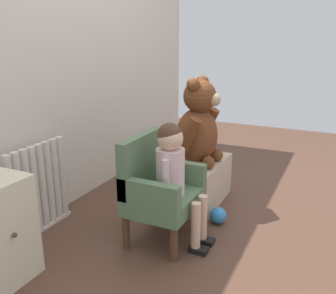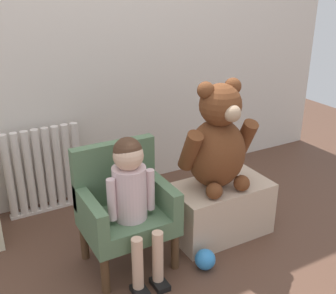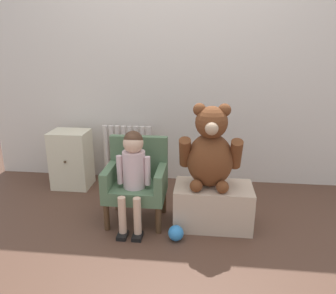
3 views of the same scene
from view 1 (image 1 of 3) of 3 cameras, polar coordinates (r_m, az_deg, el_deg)
name	(u,v)px [view 1 (image 1 of 3)]	position (r m, az deg, el deg)	size (l,w,h in m)	color
ground_plane	(235,234)	(2.50, 10.17, -12.85)	(6.00, 6.00, 0.00)	#523527
back_wall	(64,38)	(2.78, -15.63, 15.71)	(3.80, 0.05, 2.40)	beige
radiator	(39,189)	(2.52, -19.06, -6.05)	(0.50, 0.05, 0.57)	beige
child_armchair	(158,187)	(2.28, -1.55, -6.19)	(0.46, 0.38, 0.65)	#516E4D
child_figure	(174,166)	(2.18, 0.93, -2.99)	(0.25, 0.35, 0.74)	beige
low_bench	(199,181)	(2.83, 4.75, -5.26)	(0.58, 0.33, 0.33)	#C4A98F
large_teddy_bear	(198,126)	(2.67, 4.62, 3.19)	(0.45, 0.32, 0.62)	brown
toy_ball	(218,215)	(2.58, 7.63, -10.28)	(0.11, 0.11, 0.11)	#3282CA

